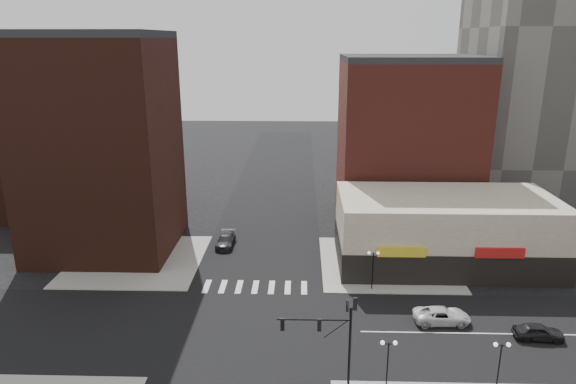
{
  "coord_description": "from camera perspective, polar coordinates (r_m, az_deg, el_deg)",
  "views": [
    {
      "loc": [
        4.71,
        -40.12,
        24.98
      ],
      "look_at": [
        3.38,
        6.31,
        11.0
      ],
      "focal_mm": 32.0,
      "sensor_mm": 36.0,
      "label": 1
    }
  ],
  "objects": [
    {
      "name": "building_nw",
      "position": [
        64.45,
        -20.04,
        4.57
      ],
      "size": [
        16.0,
        15.0,
        25.0
      ],
      "primitive_type": "cube",
      "color": "#3C1B13",
      "rests_on": "ground"
    },
    {
      "name": "street_lamp_se_a",
      "position": [
        39.27,
        11.08,
        -17.13
      ],
      "size": [
        1.22,
        0.32,
        4.16
      ],
      "color": "black",
      "rests_on": "sidewalk_se"
    },
    {
      "name": "road_ew",
      "position": [
        47.49,
        -4.45,
        -15.03
      ],
      "size": [
        200.0,
        14.0,
        0.02
      ],
      "primitive_type": "cube",
      "color": "black",
      "rests_on": "ground"
    },
    {
      "name": "dark_sedan_east",
      "position": [
        50.62,
        26.07,
        -13.78
      ],
      "size": [
        4.26,
        1.94,
        1.42
      ],
      "primitive_type": "imported",
      "rotation": [
        0.0,
        0.0,
        1.51
      ],
      "color": "black",
      "rests_on": "ground"
    },
    {
      "name": "road_ns",
      "position": [
        47.49,
        -4.45,
        -15.02
      ],
      "size": [
        14.0,
        200.0,
        0.02
      ],
      "primitive_type": "cube",
      "color": "black",
      "rests_on": "ground"
    },
    {
      "name": "building_nw_low",
      "position": [
        84.86,
        -24.06,
        2.35
      ],
      "size": [
        20.0,
        18.0,
        12.0
      ],
      "primitive_type": "cube",
      "color": "#3C1B13",
      "rests_on": "ground"
    },
    {
      "name": "building_ne_row",
      "position": [
        61.43,
        16.96,
        -4.68
      ],
      "size": [
        24.2,
        12.2,
        8.0
      ],
      "color": "beige",
      "rests_on": "ground"
    },
    {
      "name": "street_lamp_ne",
      "position": [
        53.29,
        9.44,
        -7.51
      ],
      "size": [
        1.22,
        0.32,
        4.16
      ],
      "color": "black",
      "rests_on": "sidewalk_ne"
    },
    {
      "name": "dark_sedan_north",
      "position": [
        64.78,
        -6.93,
        -5.37
      ],
      "size": [
        2.15,
        5.03,
        1.45
      ],
      "primitive_type": "imported",
      "rotation": [
        0.0,
        0.0,
        -0.02
      ],
      "color": "black",
      "rests_on": "ground"
    },
    {
      "name": "ground",
      "position": [
        47.5,
        -4.45,
        -15.04
      ],
      "size": [
        240.0,
        240.0,
        0.0
      ],
      "primitive_type": "plane",
      "color": "black",
      "rests_on": "ground"
    },
    {
      "name": "sidewalk_nw",
      "position": [
        63.04,
        -16.38,
        -7.26
      ],
      "size": [
        15.0,
        15.0,
        0.12
      ],
      "primitive_type": "cube",
      "color": "gray",
      "rests_on": "ground"
    },
    {
      "name": "building_ne_midrise",
      "position": [
        72.44,
        13.04,
        5.19
      ],
      "size": [
        18.0,
        15.0,
        22.0
      ],
      "primitive_type": "cube",
      "color": "maroon",
      "rests_on": "ground"
    },
    {
      "name": "white_suv",
      "position": [
        50.09,
        16.73,
        -13.01
      ],
      "size": [
        5.21,
        2.55,
        1.43
      ],
      "primitive_type": "imported",
      "rotation": [
        0.0,
        0.0,
        1.61
      ],
      "color": "silver",
      "rests_on": "ground"
    },
    {
      "name": "street_lamp_se_b",
      "position": [
        41.31,
        22.56,
        -16.35
      ],
      "size": [
        1.22,
        0.32,
        4.16
      ],
      "color": "black",
      "rests_on": "sidewalk_se"
    },
    {
      "name": "sidewalk_ne",
      "position": [
        60.83,
        10.86,
        -7.75
      ],
      "size": [
        15.0,
        15.0,
        0.12
      ],
      "primitive_type": "cube",
      "color": "gray",
      "rests_on": "ground"
    },
    {
      "name": "traffic_signal",
      "position": [
        38.08,
        5.39,
        -15.05
      ],
      "size": [
        5.59,
        3.09,
        7.77
      ],
      "color": "black",
      "rests_on": "ground"
    }
  ]
}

